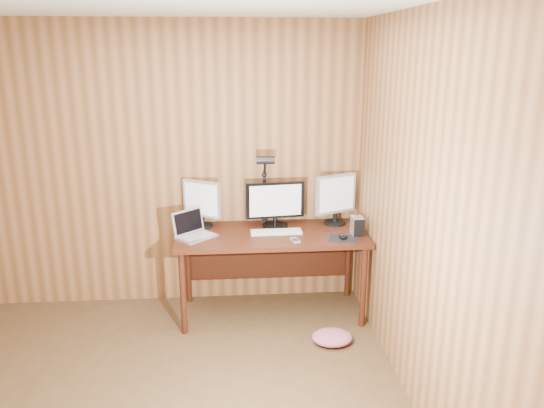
{
  "coord_description": "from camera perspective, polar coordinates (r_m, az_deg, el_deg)",
  "views": [
    {
      "loc": [
        0.59,
        -2.6,
        2.25
      ],
      "look_at": [
        0.93,
        1.58,
        1.02
      ],
      "focal_mm": 35.0,
      "sensor_mm": 36.0,
      "label": 1
    }
  ],
  "objects": [
    {
      "name": "laptop",
      "position": [
        4.44,
        -8.51,
        -2.81
      ],
      "size": [
        0.38,
        0.38,
        0.22
      ],
      "rotation": [
        0.0,
        0.0,
        0.73
      ],
      "color": "silver",
      "rests_on": "desk"
    },
    {
      "name": "mouse",
      "position": [
        4.39,
        7.64,
        -3.45
      ],
      "size": [
        0.11,
        0.13,
        0.04
      ],
      "primitive_type": "ellipsoid",
      "rotation": [
        0.0,
        0.0,
        -0.48
      ],
      "color": "black",
      "rests_on": "mousepad"
    },
    {
      "name": "phone",
      "position": [
        4.31,
        2.51,
        -3.93
      ],
      "size": [
        0.08,
        0.12,
        0.02
      ],
      "rotation": [
        0.0,
        0.0,
        0.26
      ],
      "color": "silver",
      "rests_on": "desk"
    },
    {
      "name": "monitor_center",
      "position": [
        4.58,
        0.34,
        -0.01
      ],
      "size": [
        0.51,
        0.22,
        0.4
      ],
      "rotation": [
        0.0,
        0.0,
        0.11
      ],
      "color": "black",
      "rests_on": "desk"
    },
    {
      "name": "keyboard",
      "position": [
        4.49,
        0.46,
        -3.01
      ],
      "size": [
        0.44,
        0.14,
        0.02
      ],
      "rotation": [
        0.0,
        0.0,
        0.02
      ],
      "color": "white",
      "rests_on": "desk"
    },
    {
      "name": "desk_lamp",
      "position": [
        4.59,
        -0.77,
        2.72
      ],
      "size": [
        0.15,
        0.22,
        0.68
      ],
      "rotation": [
        0.0,
        0.0,
        -0.14
      ],
      "color": "black",
      "rests_on": "desk"
    },
    {
      "name": "fabric_pile",
      "position": [
        4.36,
        6.48,
        -14.07
      ],
      "size": [
        0.34,
        0.28,
        0.1
      ],
      "primitive_type": null,
      "rotation": [
        0.0,
        0.0,
        -0.06
      ],
      "color": "#C15D80",
      "rests_on": "floor"
    },
    {
      "name": "speaker",
      "position": [
        4.69,
        9.13,
        -1.83
      ],
      "size": [
        0.04,
        0.04,
        0.11
      ],
      "primitive_type": "cylinder",
      "color": "black",
      "rests_on": "desk"
    },
    {
      "name": "desk",
      "position": [
        4.61,
        -0.12,
        -4.25
      ],
      "size": [
        1.6,
        0.7,
        0.75
      ],
      "color": "#3F1A0D",
      "rests_on": "floor"
    },
    {
      "name": "hard_drive",
      "position": [
        4.5,
        9.16,
        -2.33
      ],
      "size": [
        0.1,
        0.14,
        0.15
      ],
      "rotation": [
        0.0,
        0.0,
        0.01
      ],
      "color": "silver",
      "rests_on": "desk"
    },
    {
      "name": "room_shell",
      "position": [
        2.84,
        -16.39,
        -4.9
      ],
      "size": [
        4.0,
        4.0,
        4.0
      ],
      "color": "brown",
      "rests_on": "ground"
    },
    {
      "name": "mousepad",
      "position": [
        4.4,
        7.63,
        -3.7
      ],
      "size": [
        0.27,
        0.24,
        0.0
      ],
      "primitive_type": "cube",
      "rotation": [
        0.0,
        0.0,
        -0.26
      ],
      "color": "black",
      "rests_on": "desk"
    },
    {
      "name": "monitor_right",
      "position": [
        4.69,
        6.86,
        0.68
      ],
      "size": [
        0.38,
        0.19,
        0.45
      ],
      "rotation": [
        0.0,
        0.0,
        0.42
      ],
      "color": "black",
      "rests_on": "desk"
    },
    {
      "name": "monitor_left",
      "position": [
        4.62,
        -7.54,
        0.16
      ],
      "size": [
        0.33,
        0.21,
        0.41
      ],
      "rotation": [
        0.0,
        0.0,
        -0.53
      ],
      "color": "black",
      "rests_on": "desk"
    }
  ]
}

